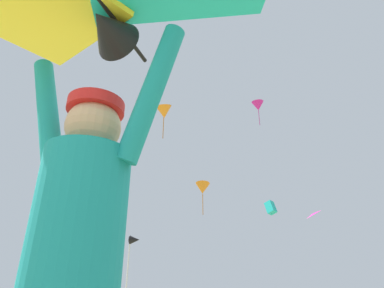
{
  "coord_description": "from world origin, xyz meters",
  "views": [
    {
      "loc": [
        0.79,
        -1.03,
        0.89
      ],
      "look_at": [
        0.18,
        2.51,
        2.51
      ],
      "focal_mm": 29.34,
      "sensor_mm": 36.0,
      "label": 1
    }
  ],
  "objects_px": {
    "distant_kite_magenta_overhead_distant": "(313,214)",
    "distant_kite_teal_mid_left": "(271,208)",
    "kite_flyer_person": "(73,270)",
    "distant_kite_orange_far_center": "(164,112)",
    "marker_flag": "(133,246)",
    "distant_kite_magenta_high_right": "(258,106)",
    "distant_kite_orange_low_right": "(203,188)"
  },
  "relations": [
    {
      "from": "distant_kite_magenta_high_right",
      "to": "distant_kite_magenta_overhead_distant",
      "type": "height_order",
      "value": "distant_kite_magenta_high_right"
    },
    {
      "from": "kite_flyer_person",
      "to": "distant_kite_magenta_overhead_distant",
      "type": "xyz_separation_m",
      "value": [
        4.39,
        17.82,
        3.64
      ]
    },
    {
      "from": "kite_flyer_person",
      "to": "distant_kite_orange_far_center",
      "type": "relative_size",
      "value": 0.68
    },
    {
      "from": "marker_flag",
      "to": "distant_kite_teal_mid_left",
      "type": "bearing_deg",
      "value": 75.96
    },
    {
      "from": "distant_kite_magenta_overhead_distant",
      "to": "distant_kite_magenta_high_right",
      "type": "bearing_deg",
      "value": 98.6
    },
    {
      "from": "distant_kite_orange_far_center",
      "to": "distant_kite_magenta_high_right",
      "type": "distance_m",
      "value": 14.31
    },
    {
      "from": "distant_kite_orange_low_right",
      "to": "kite_flyer_person",
      "type": "bearing_deg",
      "value": -83.63
    },
    {
      "from": "distant_kite_teal_mid_left",
      "to": "marker_flag",
      "type": "xyz_separation_m",
      "value": [
        -5.6,
        -22.39,
        -5.85
      ]
    },
    {
      "from": "kite_flyer_person",
      "to": "distant_kite_teal_mid_left",
      "type": "height_order",
      "value": "distant_kite_teal_mid_left"
    },
    {
      "from": "distant_kite_magenta_overhead_distant",
      "to": "distant_kite_orange_far_center",
      "type": "bearing_deg",
      "value": 176.74
    },
    {
      "from": "kite_flyer_person",
      "to": "distant_kite_magenta_high_right",
      "type": "bearing_deg",
      "value": 84.63
    },
    {
      "from": "distant_kite_orange_low_right",
      "to": "distant_kite_teal_mid_left",
      "type": "xyz_separation_m",
      "value": [
        5.17,
        10.92,
        0.94
      ]
    },
    {
      "from": "distant_kite_orange_far_center",
      "to": "distant_kite_teal_mid_left",
      "type": "distance_m",
      "value": 14.9
    },
    {
      "from": "distant_kite_orange_far_center",
      "to": "distant_kite_teal_mid_left",
      "type": "bearing_deg",
      "value": 56.24
    },
    {
      "from": "distant_kite_magenta_high_right",
      "to": "distant_kite_orange_far_center",
      "type": "bearing_deg",
      "value": -125.51
    },
    {
      "from": "kite_flyer_person",
      "to": "distant_kite_orange_far_center",
      "type": "distance_m",
      "value": 22.21
    },
    {
      "from": "kite_flyer_person",
      "to": "marker_flag",
      "type": "xyz_separation_m",
      "value": [
        -2.57,
        7.7,
        0.94
      ]
    },
    {
      "from": "marker_flag",
      "to": "distant_kite_magenta_high_right",
      "type": "bearing_deg",
      "value": 76.01
    },
    {
      "from": "distant_kite_orange_far_center",
      "to": "distant_kite_magenta_high_right",
      "type": "height_order",
      "value": "distant_kite_magenta_high_right"
    },
    {
      "from": "distant_kite_orange_low_right",
      "to": "distant_kite_magenta_overhead_distant",
      "type": "height_order",
      "value": "distant_kite_orange_low_right"
    },
    {
      "from": "kite_flyer_person",
      "to": "distant_kite_magenta_overhead_distant",
      "type": "bearing_deg",
      "value": 76.16
    },
    {
      "from": "distant_kite_orange_low_right",
      "to": "distant_kite_teal_mid_left",
      "type": "height_order",
      "value": "distant_kite_teal_mid_left"
    },
    {
      "from": "marker_flag",
      "to": "kite_flyer_person",
      "type": "bearing_deg",
      "value": -71.55
    },
    {
      "from": "distant_kite_magenta_overhead_distant",
      "to": "distant_kite_teal_mid_left",
      "type": "relative_size",
      "value": 0.83
    },
    {
      "from": "distant_kite_magenta_overhead_distant",
      "to": "marker_flag",
      "type": "distance_m",
      "value": 12.58
    },
    {
      "from": "kite_flyer_person",
      "to": "distant_kite_teal_mid_left",
      "type": "relative_size",
      "value": 1.37
    },
    {
      "from": "distant_kite_orange_low_right",
      "to": "distant_kite_magenta_overhead_distant",
      "type": "distance_m",
      "value": 7.03
    },
    {
      "from": "kite_flyer_person",
      "to": "distant_kite_magenta_overhead_distant",
      "type": "height_order",
      "value": "distant_kite_magenta_overhead_distant"
    },
    {
      "from": "distant_kite_orange_low_right",
      "to": "marker_flag",
      "type": "xyz_separation_m",
      "value": [
        -0.43,
        -11.47,
        -4.91
      ]
    },
    {
      "from": "distant_kite_orange_far_center",
      "to": "distant_kite_magenta_overhead_distant",
      "type": "height_order",
      "value": "distant_kite_orange_far_center"
    },
    {
      "from": "distant_kite_magenta_high_right",
      "to": "marker_flag",
      "type": "bearing_deg",
      "value": -103.99
    },
    {
      "from": "distant_kite_orange_far_center",
      "to": "marker_flag",
      "type": "relative_size",
      "value": 1.31
    }
  ]
}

